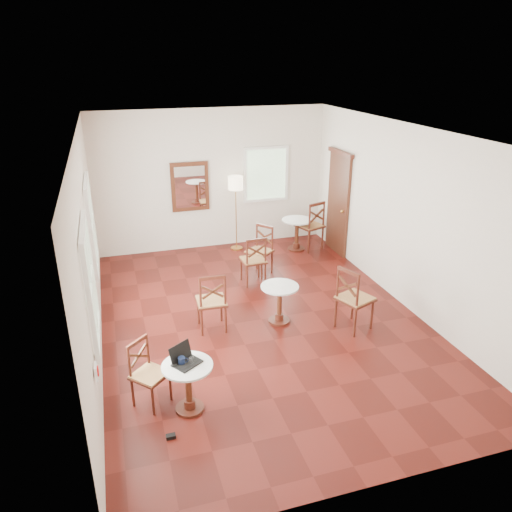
{
  "coord_description": "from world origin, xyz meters",
  "views": [
    {
      "loc": [
        -2.12,
        -6.63,
        4.0
      ],
      "look_at": [
        0.0,
        0.3,
        1.0
      ],
      "focal_mm": 34.31,
      "sensor_mm": 36.0,
      "label": 1
    }
  ],
  "objects": [
    {
      "name": "ground",
      "position": [
        0.0,
        0.0,
        0.0
      ],
      "size": [
        7.0,
        7.0,
        0.0
      ],
      "primitive_type": "plane",
      "color": "#4E120D",
      "rests_on": "ground"
    },
    {
      "name": "room_shell",
      "position": [
        -0.06,
        0.27,
        1.89
      ],
      "size": [
        5.02,
        7.02,
        3.01
      ],
      "color": "silver",
      "rests_on": "ground"
    },
    {
      "name": "cafe_table_near",
      "position": [
        -1.49,
        -1.82,
        0.4
      ],
      "size": [
        0.61,
        0.61,
        0.64
      ],
      "color": "#4E1F13",
      "rests_on": "ground"
    },
    {
      "name": "cafe_table_mid",
      "position": [
        0.25,
        -0.14,
        0.39
      ],
      "size": [
        0.6,
        0.6,
        0.64
      ],
      "color": "#4E1F13",
      "rests_on": "ground"
    },
    {
      "name": "cafe_table_back",
      "position": [
        1.67,
        2.72,
        0.43
      ],
      "size": [
        0.66,
        0.66,
        0.69
      ],
      "color": "#4E1F13",
      "rests_on": "ground"
    },
    {
      "name": "chair_near_a",
      "position": [
        -0.82,
        -0.06,
        0.49
      ],
      "size": [
        0.47,
        0.47,
        0.98
      ],
      "rotation": [
        0.0,
        0.0,
        3.1
      ],
      "color": "#4E1F13",
      "rests_on": "ground"
    },
    {
      "name": "chair_near_b",
      "position": [
        -1.92,
        -1.55,
        0.42
      ],
      "size": [
        0.55,
        0.55,
        0.85
      ],
      "rotation": [
        0.0,
        0.0,
        0.75
      ],
      "color": "#4E1F13",
      "rests_on": "ground"
    },
    {
      "name": "chair_mid_a",
      "position": [
        0.27,
        1.35,
        0.47
      ],
      "size": [
        0.45,
        0.45,
        0.94
      ],
      "rotation": [
        0.0,
        0.0,
        3.19
      ],
      "color": "#4E1F13",
      "rests_on": "ground"
    },
    {
      "name": "chair_mid_b",
      "position": [
        1.28,
        -0.67,
        0.52
      ],
      "size": [
        0.63,
        0.63,
        1.05
      ],
      "rotation": [
        0.0,
        0.0,
        1.95
      ],
      "color": "#4E1F13",
      "rests_on": "ground"
    },
    {
      "name": "chair_back_a",
      "position": [
        1.97,
        2.68,
        0.54
      ],
      "size": [
        0.64,
        0.64,
        1.09
      ],
      "rotation": [
        0.0,
        0.0,
        3.49
      ],
      "color": "#4E1F13",
      "rests_on": "ground"
    },
    {
      "name": "chair_back_b",
      "position": [
        0.52,
        1.75,
        0.48
      ],
      "size": [
        0.62,
        0.62,
        0.96
      ],
      "rotation": [
        0.0,
        0.0,
        -0.9
      ],
      "color": "#4E1F13",
      "rests_on": "ground"
    },
    {
      "name": "floor_lamp",
      "position": [
        0.42,
        3.15,
        1.38
      ],
      "size": [
        0.32,
        0.32,
        1.63
      ],
      "color": "#BF8C3F",
      "rests_on": "ground"
    },
    {
      "name": "laptop",
      "position": [
        -1.51,
        -1.77,
        0.7
      ],
      "size": [
        0.4,
        0.39,
        0.22
      ],
      "rotation": [
        0.0,
        0.0,
        0.59
      ],
      "color": "black",
      "rests_on": "cafe_table_near"
    },
    {
      "name": "mouse",
      "position": [
        -1.63,
        -1.81,
        0.66
      ],
      "size": [
        0.11,
        0.07,
        0.04
      ],
      "primitive_type": "ellipsoid",
      "rotation": [
        0.0,
        0.0,
        0.14
      ],
      "color": "black",
      "rests_on": "cafe_table_near"
    },
    {
      "name": "navy_mug",
      "position": [
        -1.54,
        -1.8,
        0.69
      ],
      "size": [
        0.12,
        0.08,
        0.1
      ],
      "color": "#101937",
      "rests_on": "cafe_table_near"
    },
    {
      "name": "water_glass",
      "position": [
        -1.44,
        -1.84,
        0.69
      ],
      "size": [
        0.06,
        0.06,
        0.1
      ],
      "primitive_type": "cylinder",
      "color": "white",
      "rests_on": "cafe_table_near"
    },
    {
      "name": "power_adapter",
      "position": [
        -1.78,
        -2.24,
        0.02
      ],
      "size": [
        0.11,
        0.07,
        0.04
      ],
      "primitive_type": "cube",
      "color": "black",
      "rests_on": "ground"
    }
  ]
}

